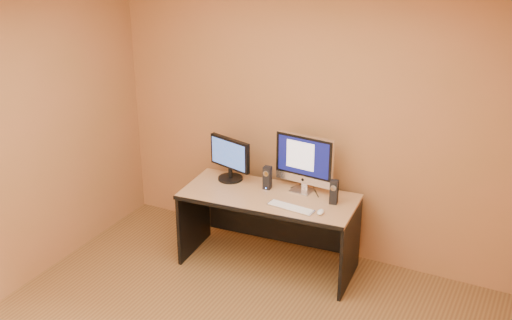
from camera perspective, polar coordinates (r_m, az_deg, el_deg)
name	(u,v)px	position (r m, az deg, el deg)	size (l,w,h in m)	color
walls	(201,210)	(4.15, -4.93, -4.43)	(4.00, 4.00, 2.60)	#A46642
ceiling	(193,4)	(3.74, -5.60, 13.60)	(4.00, 4.00, 0.00)	white
desk	(268,231)	(5.83, 1.11, -6.32)	(1.55, 0.68, 0.71)	tan
imac	(303,164)	(5.65, 4.18, -0.33)	(0.55, 0.20, 0.53)	silver
second_monitor	(230,159)	(5.90, -2.32, 0.07)	(0.46, 0.23, 0.41)	black
speaker_left	(267,178)	(5.75, 1.02, -1.58)	(0.07, 0.07, 0.21)	black
speaker_right	(334,192)	(5.52, 6.95, -2.85)	(0.07, 0.07, 0.21)	black
keyboard	(291,207)	(5.44, 3.11, -4.24)	(0.42, 0.11, 0.02)	silver
mouse	(320,212)	(5.37, 5.75, -4.61)	(0.06, 0.10, 0.03)	white
cable_a	(316,192)	(5.75, 5.33, -2.83)	(0.01, 0.01, 0.21)	black
cable_b	(298,185)	(5.86, 3.76, -2.28)	(0.01, 0.01, 0.17)	black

